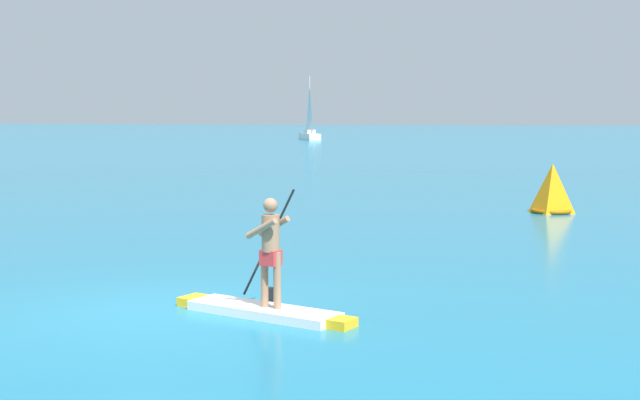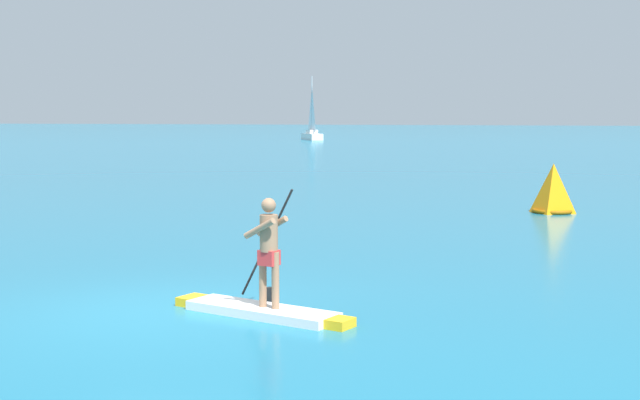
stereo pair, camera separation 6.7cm
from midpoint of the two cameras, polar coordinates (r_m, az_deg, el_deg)
name	(u,v)px [view 2 (the right image)]	position (r m, az deg, el deg)	size (l,w,h in m)	color
ground	(156,311)	(13.21, -10.59, -7.18)	(440.00, 440.00, 0.00)	#196B8C
paddleboarder_mid_center	(263,293)	(12.66, -3.59, -6.09)	(2.96, 1.31, 1.84)	white
race_marker_buoy	(553,191)	(26.59, 15.11, 0.60)	(1.21, 1.21, 1.47)	orange
sailboat_left_horizon	(312,132)	(98.78, -0.51, 4.52)	(3.73, 5.00, 7.18)	white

